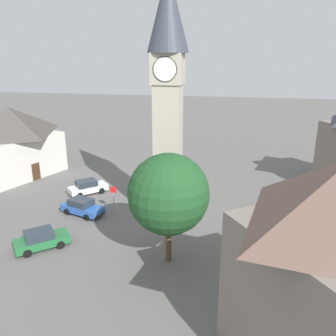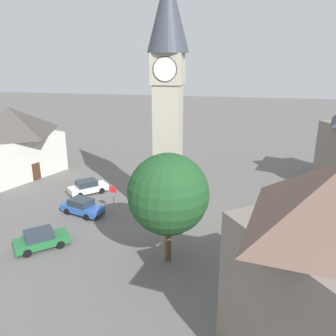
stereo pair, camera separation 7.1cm
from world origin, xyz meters
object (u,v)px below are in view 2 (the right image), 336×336
at_px(car_white_side, 88,187).
at_px(building_terrace_right, 336,270).
at_px(road_sign, 114,195).
at_px(car_blue_kerb, 41,239).
at_px(building_shop_left, 13,141).
at_px(pedestrian, 258,257).
at_px(tree, 168,194).
at_px(car_red_corner, 82,207).
at_px(car_silver_kerb, 274,232).
at_px(clock_tower, 168,81).

relative_size(car_white_side, building_terrace_right, 0.39).
bearing_deg(building_terrace_right, road_sign, 137.47).
relative_size(car_blue_kerb, building_shop_left, 0.33).
height_order(pedestrian, building_shop_left, building_shop_left).
xyz_separation_m(car_blue_kerb, pedestrian, (16.52, 0.37, 0.25)).
bearing_deg(building_shop_left, tree, -34.09).
height_order(pedestrian, tree, tree).
relative_size(car_red_corner, pedestrian, 2.63).
bearing_deg(building_terrace_right, car_silver_kerb, 95.49).
bearing_deg(road_sign, car_silver_kerb, -8.78).
xyz_separation_m(clock_tower, pedestrian, (7.91, -7.28, -11.43)).
bearing_deg(car_white_side, road_sign, -43.52).
bearing_deg(tree, car_silver_kerb, 29.77).
bearing_deg(building_shop_left, car_silver_kerb, -19.57).
bearing_deg(pedestrian, building_shop_left, 152.36).
bearing_deg(car_red_corner, building_terrace_right, -36.41).
bearing_deg(pedestrian, clock_tower, 137.38).
xyz_separation_m(clock_tower, road_sign, (-5.10, -0.66, -10.54)).
height_order(car_blue_kerb, car_silver_kerb, same).
relative_size(clock_tower, tree, 2.60).
relative_size(car_red_corner, tree, 0.54).
xyz_separation_m(car_silver_kerb, building_shop_left, (-30.63, 10.89, 3.61)).
bearing_deg(car_blue_kerb, building_shop_left, 128.94).
xyz_separation_m(tree, building_shop_left, (-22.74, 15.40, -0.92)).
xyz_separation_m(clock_tower, car_silver_kerb, (9.38, -2.90, -11.68)).
bearing_deg(car_silver_kerb, car_white_side, 160.93).
bearing_deg(building_shop_left, road_sign, -28.18).
xyz_separation_m(car_red_corner, building_shop_left, (-13.20, 9.29, 3.61)).
relative_size(car_blue_kerb, building_terrace_right, 0.39).
relative_size(building_shop_left, road_sign, 4.53).
bearing_deg(car_white_side, clock_tower, -20.87).
distance_m(clock_tower, pedestrian, 15.70).
bearing_deg(pedestrian, road_sign, 153.04).
height_order(car_silver_kerb, pedestrian, pedestrian).
bearing_deg(pedestrian, car_white_side, 148.05).
height_order(clock_tower, road_sign, clock_tower).
height_order(car_blue_kerb, road_sign, road_sign).
distance_m(pedestrian, road_sign, 14.63).
xyz_separation_m(building_terrace_right, road_sign, (-15.64, 14.35, -3.57)).
height_order(car_blue_kerb, pedestrian, pedestrian).
bearing_deg(pedestrian, car_blue_kerb, -178.72).
bearing_deg(building_terrace_right, pedestrian, 108.77).
height_order(pedestrian, road_sign, road_sign).
height_order(car_blue_kerb, building_shop_left, building_shop_left).
bearing_deg(car_silver_kerb, pedestrian, -108.46).
relative_size(car_blue_kerb, car_red_corner, 0.94).
height_order(tree, road_sign, tree).
bearing_deg(building_terrace_right, clock_tower, 125.08).
distance_m(car_blue_kerb, building_terrace_right, 21.05).
height_order(car_white_side, road_sign, road_sign).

